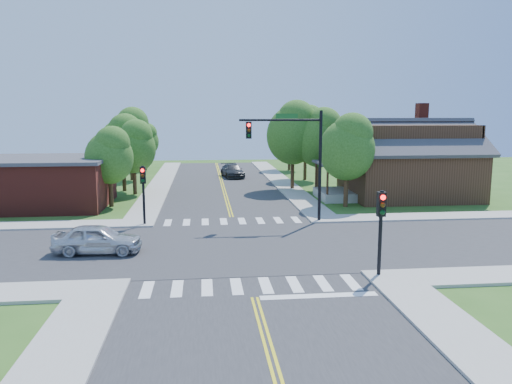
{
  "coord_description": "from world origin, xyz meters",
  "views": [
    {
      "loc": [
        -1.88,
        -25.65,
        7.03
      ],
      "look_at": [
        1.36,
        4.65,
        2.2
      ],
      "focal_mm": 35.0,
      "sensor_mm": 36.0,
      "label": 1
    }
  ],
  "objects": [
    {
      "name": "sidewalk_ne",
      "position": [
        15.82,
        15.82,
        0.07
      ],
      "size": [
        40.0,
        40.0,
        0.14
      ],
      "color": "#9E9B93",
      "rests_on": "ground"
    },
    {
      "name": "car_dgrey",
      "position": [
        1.33,
        28.82,
        0.71
      ],
      "size": [
        3.42,
        5.47,
        1.42
      ],
      "primitive_type": "imported",
      "rotation": [
        0.0,
        0.0,
        0.15
      ],
      "color": "#292B2D",
      "rests_on": "ground"
    },
    {
      "name": "house_ne",
      "position": [
        15.11,
        14.23,
        3.33
      ],
      "size": [
        13.05,
        8.8,
        7.11
      ],
      "color": "#382113",
      "rests_on": "ground"
    },
    {
      "name": "tree_e_d",
      "position": [
        8.85,
        35.14,
        4.67
      ],
      "size": [
        4.19,
        3.98,
        7.13
      ],
      "color": "#382314",
      "rests_on": "ground"
    },
    {
      "name": "car_silver",
      "position": [
        -7.22,
        -0.57,
        0.74
      ],
      "size": [
        2.38,
        4.61,
        1.49
      ],
      "primitive_type": "imported",
      "rotation": [
        0.0,
        0.0,
        1.5
      ],
      "color": "silver",
      "rests_on": "ground"
    },
    {
      "name": "signal_pole_se",
      "position": [
        5.6,
        -5.62,
        2.66
      ],
      "size": [
        0.34,
        0.42,
        3.8
      ],
      "color": "black",
      "rests_on": "ground"
    },
    {
      "name": "crosswalk_north",
      "position": [
        0.0,
        6.2,
        0.05
      ],
      "size": [
        8.85,
        2.0,
        0.01
      ],
      "color": "white",
      "rests_on": "ground"
    },
    {
      "name": "tree_e_c",
      "position": [
        8.96,
        26.01,
        5.18
      ],
      "size": [
        4.66,
        4.42,
        7.91
      ],
      "color": "#382314",
      "rests_on": "ground"
    },
    {
      "name": "sidewalk_nw",
      "position": [
        -15.82,
        15.82,
        0.07
      ],
      "size": [
        40.0,
        40.0,
        0.14
      ],
      "color": "#9E9B93",
      "rests_on": "ground"
    },
    {
      "name": "tree_e_a",
      "position": [
        8.93,
        10.61,
        4.64
      ],
      "size": [
        4.17,
        3.96,
        7.08
      ],
      "color": "#382314",
      "rests_on": "ground"
    },
    {
      "name": "road_ns",
      "position": [
        0.0,
        0.0,
        0.02
      ],
      "size": [
        10.0,
        90.0,
        0.04
      ],
      "primitive_type": "cube",
      "color": "#2D2D30",
      "rests_on": "ground"
    },
    {
      "name": "tree_house",
      "position": [
        6.42,
        19.47,
        5.4
      ],
      "size": [
        4.85,
        4.6,
        8.24
      ],
      "color": "#382314",
      "rests_on": "ground"
    },
    {
      "name": "tree_w_c",
      "position": [
        -9.31,
        27.82,
        5.04
      ],
      "size": [
        4.53,
        4.3,
        7.69
      ],
      "color": "#382314",
      "rests_on": "ground"
    },
    {
      "name": "ground",
      "position": [
        0.0,
        0.0,
        0.0
      ],
      "size": [
        100.0,
        100.0,
        0.0
      ],
      "primitive_type": "plane",
      "color": "#2E581B",
      "rests_on": "ground"
    },
    {
      "name": "signal_mast_ne",
      "position": [
        3.91,
        5.59,
        4.85
      ],
      "size": [
        5.3,
        0.42,
        7.2
      ],
      "color": "black",
      "rests_on": "ground"
    },
    {
      "name": "signal_pole_nw",
      "position": [
        -5.6,
        5.58,
        2.66
      ],
      "size": [
        0.34,
        0.42,
        3.8
      ],
      "color": "black",
      "rests_on": "ground"
    },
    {
      "name": "tree_e_b",
      "position": [
        8.69,
        18.44,
        4.97
      ],
      "size": [
        4.46,
        4.24,
        7.58
      ],
      "color": "#382314",
      "rests_on": "ground"
    },
    {
      "name": "tree_w_a",
      "position": [
        -8.78,
        12.59,
        4.0
      ],
      "size": [
        3.59,
        3.41,
        6.11
      ],
      "color": "#382314",
      "rests_on": "ground"
    },
    {
      "name": "intersection_patch",
      "position": [
        0.0,
        0.0,
        0.0
      ],
      "size": [
        10.2,
        10.2,
        0.06
      ],
      "primitive_type": "cube",
      "color": "#2D2D30",
      "rests_on": "ground"
    },
    {
      "name": "centerline",
      "position": [
        0.0,
        0.0,
        0.05
      ],
      "size": [
        0.3,
        90.0,
        0.01
      ],
      "color": "yellow",
      "rests_on": "ground"
    },
    {
      "name": "tree_bldg",
      "position": [
        -7.76,
        18.34,
        4.28
      ],
      "size": [
        3.84,
        3.65,
        6.53
      ],
      "color": "#382314",
      "rests_on": "ground"
    },
    {
      "name": "stop_bar",
      "position": [
        2.5,
        -7.6,
        0.0
      ],
      "size": [
        4.6,
        0.45,
        0.09
      ],
      "primitive_type": "cube",
      "color": "white",
      "rests_on": "ground"
    },
    {
      "name": "road_ew",
      "position": [
        0.0,
        0.0,
        0.03
      ],
      "size": [
        90.0,
        10.0,
        0.04
      ],
      "primitive_type": "cube",
      "color": "#2D2D30",
      "rests_on": "ground"
    },
    {
      "name": "tree_w_d",
      "position": [
        -8.88,
        36.79,
        3.84
      ],
      "size": [
        3.45,
        3.28,
        5.87
      ],
      "color": "#382314",
      "rests_on": "ground"
    },
    {
      "name": "building_nw",
      "position": [
        -14.2,
        13.2,
        1.88
      ],
      "size": [
        10.4,
        8.4,
        3.73
      ],
      "color": "maroon",
      "rests_on": "ground"
    },
    {
      "name": "tree_w_b",
      "position": [
        -8.96,
        20.3,
        4.6
      ],
      "size": [
        4.13,
        3.92,
        7.02
      ],
      "color": "#382314",
      "rests_on": "ground"
    },
    {
      "name": "crosswalk_south",
      "position": [
        0.0,
        -6.2,
        0.05
      ],
      "size": [
        8.85,
        2.0,
        0.01
      ],
      "color": "white",
      "rests_on": "ground"
    }
  ]
}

